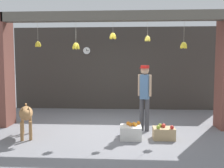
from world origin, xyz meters
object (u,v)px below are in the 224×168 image
object	(u,v)px
dog	(26,115)
water_bottle	(122,129)
fruit_crate_apples	(164,133)
wall_clock	(87,51)
shopkeeper	(145,93)
fruit_crate_oranges	(131,132)

from	to	relation	value
dog	water_bottle	size ratio (longest dim) A/B	3.92
fruit_crate_apples	dog	bearing A→B (deg)	-178.77
fruit_crate_apples	wall_clock	bearing A→B (deg)	122.86
dog	fruit_crate_apples	distance (m)	3.13
water_bottle	wall_clock	size ratio (longest dim) A/B	0.98
shopkeeper	fruit_crate_apples	world-z (taller)	shopkeeper
shopkeeper	water_bottle	size ratio (longest dim) A/B	6.15
dog	water_bottle	world-z (taller)	dog
fruit_crate_oranges	fruit_crate_apples	distance (m)	0.73
shopkeeper	fruit_crate_oranges	bearing A→B (deg)	83.69
water_bottle	wall_clock	world-z (taller)	wall_clock
fruit_crate_oranges	fruit_crate_apples	size ratio (longest dim) A/B	0.99
wall_clock	shopkeeper	bearing A→B (deg)	-56.68
dog	wall_clock	size ratio (longest dim) A/B	3.85
shopkeeper	fruit_crate_apples	bearing A→B (deg)	141.42
shopkeeper	fruit_crate_oranges	distance (m)	1.11
dog	fruit_crate_oranges	world-z (taller)	dog
water_bottle	wall_clock	bearing A→B (deg)	112.46
fruit_crate_oranges	fruit_crate_apples	xyz separation A→B (m)	(0.73, 0.03, -0.01)
fruit_crate_oranges	shopkeeper	bearing A→B (deg)	63.04
fruit_crate_apples	fruit_crate_oranges	bearing A→B (deg)	-177.64
shopkeeper	fruit_crate_apples	distance (m)	1.12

